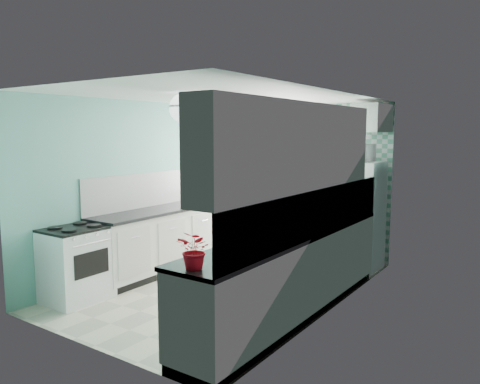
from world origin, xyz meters
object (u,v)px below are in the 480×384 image
Objects in this scene: microwave at (358,153)px; sink at (326,222)px; ceiling_light at (184,108)px; fruit_bowl at (241,249)px; potted_plant at (196,250)px; stove at (76,263)px; fridge at (356,215)px.

sink is at bearing 91.75° from microwave.
ceiling_light is 1.91m from fruit_bowl.
sink reaches higher than potted_plant.
stove is at bearing 52.14° from microwave.
ceiling_light reaches higher than potted_plant.
stove is 1.93× the size of microwave.
fridge is 4.00m from stove.
fridge is 3.20m from fruit_bowl.
fridge is 6.35× the size of fruit_bowl.
ceiling_light reaches higher than fridge.
ceiling_light is 2.87m from microwave.
fruit_bowl is 0.66m from potted_plant.
fridge is 1.30m from sink.
microwave is (-0.09, 1.29, 0.82)m from sink.
fruit_bowl is 3.29m from microwave.
potted_plant is at bearing -89.03° from fridge.
stove is (-1.20, -0.66, -1.86)m from ceiling_light.
fruit_bowl is (2.40, 0.05, 0.51)m from stove.
stove is at bearing -178.92° from fruit_bowl.
potted_plant is at bearing -46.39° from ceiling_light.
ceiling_light is at bearing 152.91° from fruit_bowl.
microwave reaches higher than potted_plant.
potted_plant is at bearing -90.00° from fruit_bowl.
fridge is at bearing 51.70° from microwave.
ceiling_light is at bearing -113.62° from fridge.
sink is (1.20, 1.30, -1.39)m from ceiling_light.
fridge is at bearing 66.75° from ceiling_light.
fridge reaches higher than sink.
fruit_bowl is at bearing -88.76° from fridge.
sink is 1.77× the size of potted_plant.
ceiling_light is 0.22× the size of fridge.
ceiling_light is at bearing 64.35° from microwave.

